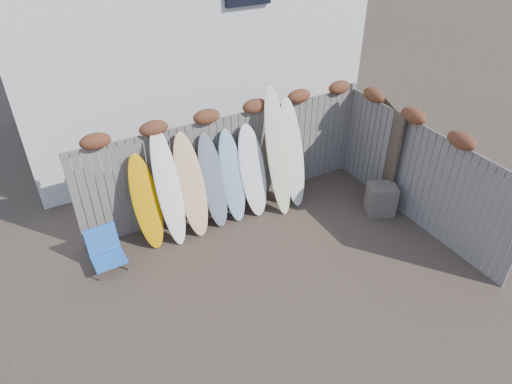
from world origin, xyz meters
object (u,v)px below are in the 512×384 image
wooden_crate (381,199)px  surfboard_0 (146,203)px  lattice_panel (384,149)px  beach_chair (105,250)px

wooden_crate → surfboard_0: surfboard_0 is taller
lattice_panel → wooden_crate: bearing=-106.5°
wooden_crate → surfboard_0: (-4.41, 1.34, 0.57)m
lattice_panel → surfboard_0: size_ratio=1.11×
wooden_crate → lattice_panel: (0.51, 0.66, 0.70)m
wooden_crate → lattice_panel: bearing=52.4°
beach_chair → lattice_panel: size_ratio=0.36×
beach_chair → wooden_crate: beach_chair is taller
lattice_panel → surfboard_0: bearing=-166.8°
beach_chair → wooden_crate: size_ratio=1.15×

